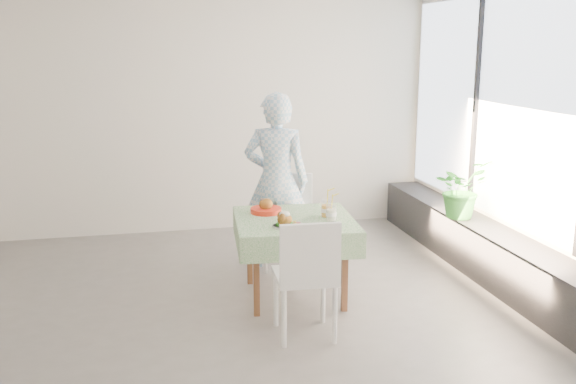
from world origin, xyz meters
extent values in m
plane|color=#62605D|center=(0.00, 0.00, 0.00)|extent=(6.00, 6.00, 0.00)
cube|color=white|center=(0.00, 2.50, 1.40)|extent=(6.00, 0.02, 2.80)
cube|color=white|center=(0.00, -2.50, 1.40)|extent=(6.00, 0.02, 2.80)
cube|color=white|center=(3.00, 0.00, 1.40)|extent=(0.02, 5.00, 2.80)
cube|color=#D1E0F9|center=(2.97, 0.00, 1.65)|extent=(0.01, 4.80, 2.18)
cube|color=black|center=(2.80, 0.00, 0.25)|extent=(0.40, 4.80, 0.50)
cube|color=brown|center=(0.81, 0.10, 0.71)|extent=(0.97, 0.97, 0.04)
cube|color=white|center=(0.81, 0.10, 0.74)|extent=(1.13, 1.13, 0.01)
cube|color=white|center=(0.91, 0.86, 0.49)|extent=(0.59, 0.59, 0.04)
cube|color=white|center=(0.98, 1.06, 0.74)|extent=(0.44, 0.20, 0.45)
cube|color=white|center=(0.70, -0.69, 0.49)|extent=(0.48, 0.48, 0.04)
cube|color=white|center=(0.69, -0.90, 0.74)|extent=(0.46, 0.07, 0.46)
imported|color=#89BBDC|center=(0.82, 0.96, 0.90)|extent=(0.76, 0.62, 1.81)
cylinder|color=white|center=(0.69, -0.15, 0.75)|extent=(0.28, 0.28, 0.02)
cylinder|color=#1A5816|center=(0.66, -0.15, 0.76)|extent=(0.15, 0.15, 0.02)
ellipsoid|color=#916023|center=(0.66, -0.15, 0.81)|extent=(0.13, 0.12, 0.10)
ellipsoid|color=white|center=(0.66, -0.15, 0.85)|extent=(0.09, 0.09, 0.06)
cylinder|color=#9B0F12|center=(0.78, -0.16, 0.77)|extent=(0.05, 0.05, 0.02)
cylinder|color=white|center=(1.10, 0.09, 0.81)|extent=(0.10, 0.10, 0.14)
cylinder|color=orange|center=(1.10, 0.09, 0.80)|extent=(0.09, 0.09, 0.11)
cylinder|color=white|center=(1.10, 0.09, 0.89)|extent=(0.11, 0.11, 0.01)
cylinder|color=yellow|center=(1.11, 0.09, 0.94)|extent=(0.01, 0.04, 0.20)
cylinder|color=white|center=(1.11, -0.03, 0.81)|extent=(0.09, 0.09, 0.13)
cylinder|color=white|center=(1.11, -0.03, 0.79)|extent=(0.08, 0.08, 0.10)
cylinder|color=white|center=(1.11, -0.03, 0.88)|extent=(0.10, 0.10, 0.01)
cylinder|color=yellow|center=(1.11, -0.03, 0.93)|extent=(0.01, 0.03, 0.18)
cylinder|color=red|center=(0.59, 0.35, 0.76)|extent=(0.29, 0.29, 0.05)
cylinder|color=white|center=(0.59, 0.35, 0.78)|extent=(0.24, 0.24, 0.02)
ellipsoid|color=#916023|center=(0.59, 0.35, 0.82)|extent=(0.13, 0.12, 0.11)
imported|color=#317B29|center=(2.70, 0.63, 0.80)|extent=(0.69, 0.66, 0.61)
camera|label=1|loc=(-0.46, -5.28, 2.26)|focal=40.00mm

